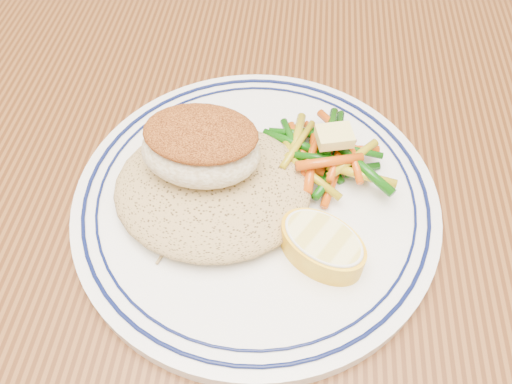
% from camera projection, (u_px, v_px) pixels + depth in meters
% --- Properties ---
extents(dining_table, '(1.50, 0.90, 0.75)m').
position_uv_depth(dining_table, '(219.00, 293.00, 0.47)').
color(dining_table, '#46230E').
rests_on(dining_table, ground).
extents(plate, '(0.29, 0.29, 0.02)m').
position_uv_depth(plate, '(256.00, 200.00, 0.41)').
color(plate, white).
rests_on(plate, dining_table).
extents(rice_pilaf, '(0.16, 0.14, 0.03)m').
position_uv_depth(rice_pilaf, '(212.00, 185.00, 0.39)').
color(rice_pilaf, '#A38651').
rests_on(rice_pilaf, plate).
extents(fish_fillet, '(0.09, 0.07, 0.05)m').
position_uv_depth(fish_fillet, '(201.00, 147.00, 0.37)').
color(fish_fillet, '#EFE6C5').
rests_on(fish_fillet, rice_pilaf).
extents(vegetable_pile, '(0.11, 0.10, 0.03)m').
position_uv_depth(vegetable_pile, '(325.00, 153.00, 0.41)').
color(vegetable_pile, '#0E4909').
rests_on(vegetable_pile, plate).
extents(butter_pat, '(0.03, 0.03, 0.01)m').
position_uv_depth(butter_pat, '(335.00, 136.00, 0.39)').
color(butter_pat, '#F0DF75').
rests_on(butter_pat, vegetable_pile).
extents(lemon_wedge, '(0.08, 0.08, 0.03)m').
position_uv_depth(lemon_wedge, '(322.00, 245.00, 0.36)').
color(lemon_wedge, yellow).
rests_on(lemon_wedge, plate).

